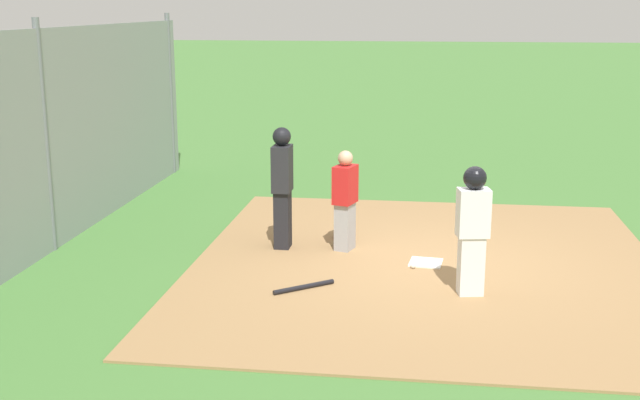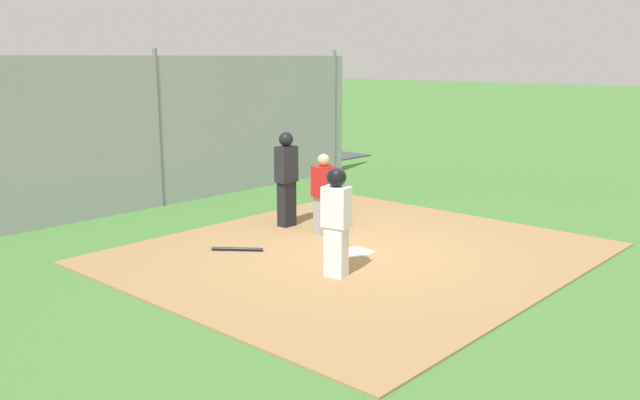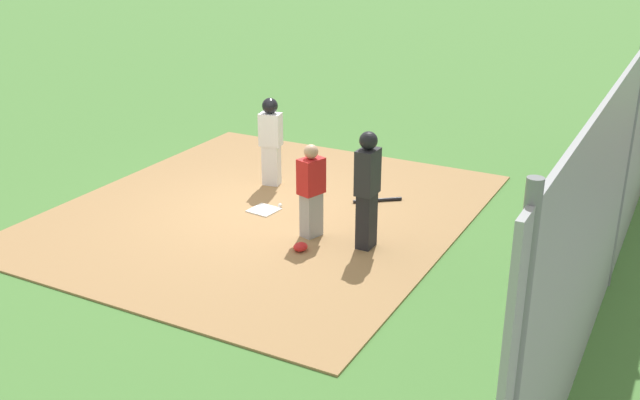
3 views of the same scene
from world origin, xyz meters
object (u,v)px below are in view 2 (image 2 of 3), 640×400
(home_plate, at_px, (357,252))
(umpire, at_px, (286,177))
(catcher_mask, at_px, (338,224))
(runner, at_px, (336,215))
(baseball, at_px, (339,251))
(baseball_bat, at_px, (237,249))
(catcher, at_px, (324,193))

(home_plate, relative_size, umpire, 0.25)
(umpire, height_order, catcher_mask, umpire)
(runner, height_order, catcher_mask, runner)
(umpire, xyz_separation_m, runner, (1.64, 2.65, -0.03))
(baseball, bearing_deg, umpire, -110.76)
(umpire, height_order, runner, umpire)
(umpire, bearing_deg, baseball_bat, -70.86)
(home_plate, bearing_deg, baseball_bat, -50.14)
(umpire, distance_m, runner, 3.11)
(umpire, height_order, baseball, umpire)
(catcher_mask, bearing_deg, catcher, 12.13)
(runner, relative_size, baseball, 21.77)
(runner, relative_size, catcher_mask, 6.71)
(home_plate, height_order, catcher, catcher)
(baseball_bat, xyz_separation_m, catcher_mask, (-2.32, 0.21, 0.03))
(catcher, height_order, catcher_mask, catcher)
(home_plate, distance_m, umpire, 2.35)
(baseball_bat, height_order, catcher_mask, catcher_mask)
(catcher, xyz_separation_m, baseball_bat, (1.77, -0.33, -0.72))
(runner, bearing_deg, baseball_bat, 81.98)
(catcher_mask, bearing_deg, runner, 39.93)
(catcher, xyz_separation_m, umpire, (0.02, -0.91, 0.20))
(baseball_bat, relative_size, catcher_mask, 3.56)
(catcher_mask, bearing_deg, baseball_bat, -5.15)
(catcher, distance_m, baseball_bat, 1.94)
(catcher, relative_size, runner, 0.91)
(home_plate, height_order, umpire, umpire)
(catcher, distance_m, baseball, 1.45)
(runner, bearing_deg, umpire, 47.16)
(catcher, xyz_separation_m, baseball, (0.75, 1.01, -0.71))
(catcher, bearing_deg, baseball_bat, -83.27)
(home_plate, bearing_deg, catcher_mask, -129.14)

